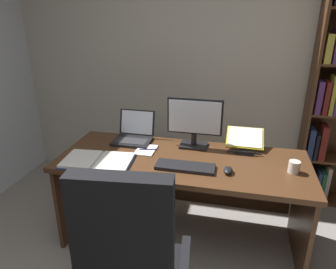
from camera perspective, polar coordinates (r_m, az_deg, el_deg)
wall_back at (r=3.25m, az=7.93°, el=13.67°), size 4.67×0.12×2.68m
desk at (r=2.54m, az=2.90°, el=-7.54°), size 1.88×0.75×0.74m
monitor at (r=2.52m, az=4.84°, el=2.04°), size 0.44×0.16×0.40m
laptop at (r=2.70m, az=-6.27°, el=-0.06°), size 0.31×0.30×0.24m
keyboard at (r=2.24m, az=3.15°, el=-5.87°), size 0.42×0.15×0.02m
computer_mouse at (r=2.21m, az=10.88°, el=-6.42°), size 0.06×0.10×0.04m
reading_stand_with_book at (r=2.60m, az=13.81°, el=-0.96°), size 0.29×0.27×0.14m
open_binder at (r=2.38m, az=-12.68°, el=-4.63°), size 0.54×0.35×0.02m
notepad at (r=2.51m, az=-4.04°, el=-2.84°), size 0.15×0.21×0.01m
pen at (r=2.50m, az=-3.61°, el=-2.70°), size 0.14×0.04×0.01m
coffee_mug at (r=2.33m, az=21.98°, el=-5.49°), size 0.08×0.08×0.09m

